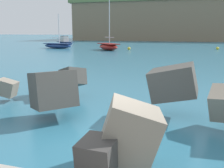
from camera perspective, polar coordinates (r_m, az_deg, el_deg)
ground_plane at (r=6.20m, az=-1.09°, el=-13.71°), size 400.00×400.00×0.00m
breakwater_jetty at (r=7.02m, az=13.40°, el=-1.04°), size 32.33×7.18×2.81m
boat_near_left at (r=50.78m, az=-10.56°, el=9.26°), size 4.65×4.01×1.89m
boat_near_centre at (r=42.35m, az=-12.23°, el=8.55°), size 5.40×2.56×5.40m
boat_mid_left at (r=37.14m, az=-0.83°, el=8.55°), size 4.44×4.44×7.06m
mooring_buoy_inner at (r=37.57m, az=3.88°, el=8.05°), size 0.44×0.44×0.44m
mooring_buoy_middle at (r=40.91m, az=22.84°, el=7.47°), size 0.44×0.44×0.44m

